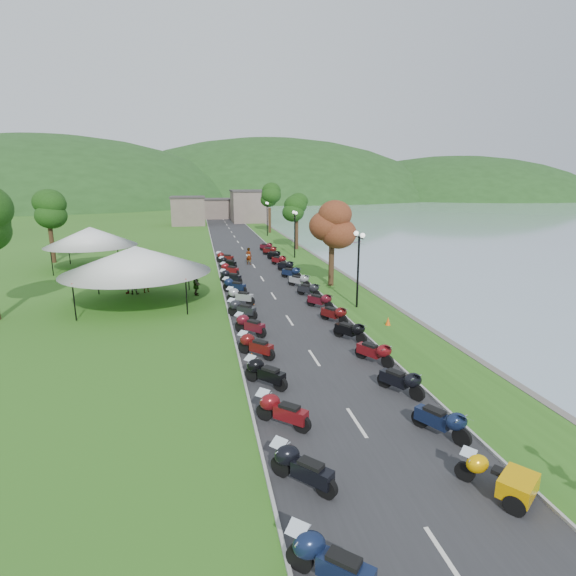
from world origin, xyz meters
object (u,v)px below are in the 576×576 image
pedestrian_b (134,294)px  pedestrian_c (127,293)px  yellow_trike (495,478)px  pedestrian_a (147,292)px  vendor_tent_main (137,275)px

pedestrian_b → pedestrian_c: pedestrian_c is taller
yellow_trike → pedestrian_a: (-11.69, 25.24, -0.49)m
pedestrian_a → pedestrian_b: 0.96m
pedestrian_a → pedestrian_b: bearing=168.8°
vendor_tent_main → yellow_trike: bearing=-61.8°
pedestrian_c → yellow_trike: bearing=16.9°
pedestrian_b → yellow_trike: bearing=126.6°
pedestrian_a → pedestrian_c: size_ratio=0.90×
yellow_trike → pedestrian_b: bearing=-10.0°
yellow_trike → vendor_tent_main: 25.06m
pedestrian_b → pedestrian_c: 0.62m
pedestrian_a → pedestrian_c: 1.41m
pedestrian_c → pedestrian_a: bearing=83.2°
yellow_trike → pedestrian_c: bearing=-9.3°
yellow_trike → pedestrian_c: size_ratio=1.13×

